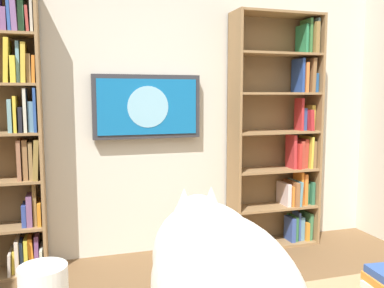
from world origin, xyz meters
The scene contains 4 objects.
wall_back centered at (0.00, -2.23, 1.35)m, with size 4.52×0.06×2.70m, color silver.
bookshelf_left centered at (-1.27, -2.06, 0.98)m, with size 0.80×0.28×2.04m.
wall_mounted_tv centered at (-0.06, -2.15, 1.25)m, with size 0.89×0.07×0.52m.
cat centered at (0.27, 0.38, 0.92)m, with size 0.31×0.68×0.38m.
Camera 1 is at (0.60, 1.23, 1.34)m, focal length 38.89 mm.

